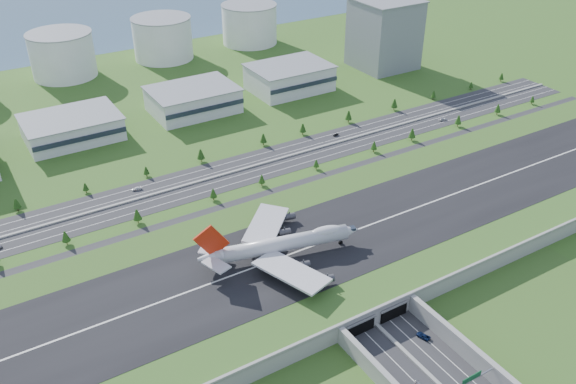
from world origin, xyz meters
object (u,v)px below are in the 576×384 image
office_tower (384,34)px  car_5 (336,135)px  car_2 (423,336)px  car_7 (136,189)px  boeing_747 (281,244)px  car_6 (443,119)px

office_tower → car_5: size_ratio=13.09×
office_tower → car_5: 146.56m
car_2 → car_7: car_7 is taller
car_2 → car_7: bearing=-87.9°
office_tower → car_2: (-188.45, -260.28, -26.58)m
boeing_747 → car_6: boeing_747 is taller
office_tower → car_2: size_ratio=9.54×
car_7 → office_tower: bearing=116.6°
car_2 → car_5: size_ratio=1.37×
car_2 → car_7: (-58.93, 170.26, 0.01)m
boeing_747 → office_tower: bearing=55.0°
office_tower → boeing_747: bearing=-137.9°
boeing_747 → car_6: 199.32m
office_tower → car_7: (-247.38, -90.02, -26.56)m
boeing_747 → car_7: bearing=120.4°
office_tower → car_6: bearing=-107.4°
car_6 → boeing_747: bearing=135.1°
office_tower → car_2: bearing=-125.9°
office_tower → boeing_747: 289.50m
office_tower → car_5: office_tower is taller
boeing_747 → car_7: 109.72m
car_7 → car_2: bearing=25.7°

